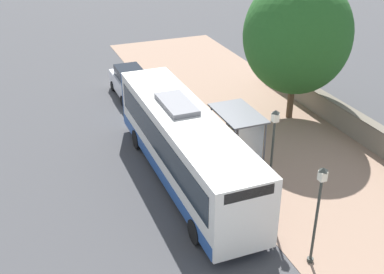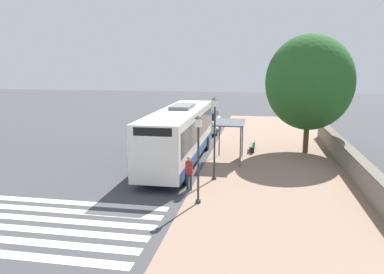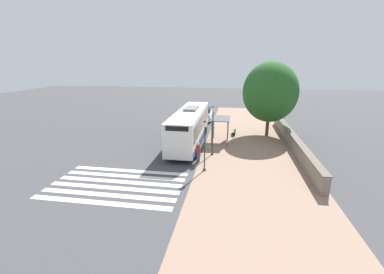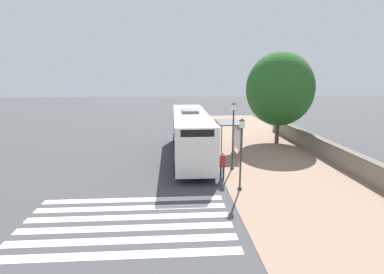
% 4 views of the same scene
% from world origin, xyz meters
% --- Properties ---
extents(ground_plane, '(120.00, 120.00, 0.00)m').
position_xyz_m(ground_plane, '(0.00, 0.00, 0.00)').
color(ground_plane, '#424244').
rests_on(ground_plane, ground).
extents(sidewalk_plaza, '(9.00, 44.00, 0.02)m').
position_xyz_m(sidewalk_plaza, '(-4.50, 0.00, 0.01)').
color(sidewalk_plaza, '#937560').
rests_on(sidewalk_plaza, ground).
extents(crosswalk_stripes, '(9.00, 5.25, 0.01)m').
position_xyz_m(crosswalk_stripes, '(5.00, 10.51, 0.00)').
color(crosswalk_stripes, silver).
rests_on(crosswalk_stripes, ground).
extents(stone_wall, '(0.60, 20.00, 1.37)m').
position_xyz_m(stone_wall, '(-8.55, 0.00, 0.69)').
color(stone_wall, slate).
rests_on(stone_wall, ground).
extents(bus, '(2.65, 12.28, 3.59)m').
position_xyz_m(bus, '(1.63, 0.32, 1.86)').
color(bus, silver).
rests_on(bus, ground).
extents(bus_shelter, '(1.86, 3.02, 2.58)m').
position_xyz_m(bus_shelter, '(-1.61, -0.49, 2.16)').
color(bus_shelter, '#515459').
rests_on(bus_shelter, ground).
extents(pedestrian, '(0.34, 0.23, 1.75)m').
position_xyz_m(pedestrian, '(0.05, 5.55, 1.03)').
color(pedestrian, '#2D3347').
rests_on(pedestrian, ground).
extents(bench, '(0.40, 1.62, 0.88)m').
position_xyz_m(bench, '(-2.92, -3.64, 0.48)').
color(bench, '#4C7247').
rests_on(bench, ground).
extents(street_lamp_near, '(0.28, 0.28, 4.00)m').
position_xyz_m(street_lamp_near, '(-0.66, 7.19, 2.38)').
color(street_lamp_near, '#2D332D').
rests_on(street_lamp_near, ground).
extents(street_lamp_far, '(0.28, 0.28, 4.49)m').
position_xyz_m(street_lamp_far, '(-0.96, 3.56, 2.65)').
color(street_lamp_far, '#2D332D').
rests_on(street_lamp_far, ground).
extents(shade_tree, '(5.95, 5.95, 8.22)m').
position_xyz_m(shade_tree, '(-6.59, -3.81, 4.94)').
color(shade_tree, brown).
rests_on(shade_tree, ground).
extents(parked_car_behind_bus, '(1.95, 4.12, 1.88)m').
position_xyz_m(parked_car_behind_bus, '(1.25, -10.49, 0.92)').
color(parked_car_behind_bus, silver).
rests_on(parked_car_behind_bus, ground).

